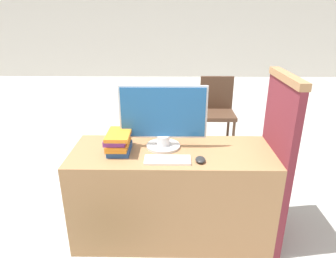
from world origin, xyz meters
The scene contains 9 objects.
ground_plane centered at (0.00, 0.00, 0.00)m, with size 20.00×20.00×0.00m, color #B2B2AD.
wall_back centered at (0.00, 6.55, 1.40)m, with size 12.00×0.06×2.80m.
desk centered at (0.00, 0.29, 0.36)m, with size 1.48×0.58×0.73m.
carrel_divider centered at (0.76, 0.29, 0.66)m, with size 0.07×0.58×1.30m.
monitor centered at (-0.07, 0.36, 0.96)m, with size 0.64×0.25×0.47m.
keyboard centered at (-0.03, 0.13, 0.74)m, with size 0.32×0.13×0.02m.
mouse centered at (0.19, 0.12, 0.75)m, with size 0.07×0.10×0.03m.
book_stack centered at (-0.39, 0.27, 0.81)m, with size 0.18×0.28×0.15m.
far_chair centered at (0.59, 2.12, 0.49)m, with size 0.44×0.44×0.88m.
Camera 1 is at (-0.00, -1.69, 1.68)m, focal length 32.00 mm.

